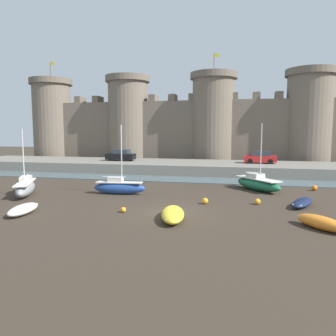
% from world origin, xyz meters
% --- Properties ---
extents(ground_plane, '(160.00, 160.00, 0.00)m').
position_xyz_m(ground_plane, '(0.00, 0.00, 0.00)').
color(ground_plane, '#382D23').
extents(water_channel, '(80.00, 4.50, 0.10)m').
position_xyz_m(water_channel, '(0.00, 14.97, 0.05)').
color(water_channel, slate).
rests_on(water_channel, ground).
extents(quay_road, '(70.09, 10.00, 1.37)m').
position_xyz_m(quay_road, '(0.00, 22.22, 0.68)').
color(quay_road, slate).
rests_on(quay_road, ground).
extents(castle, '(65.58, 7.49, 17.80)m').
position_xyz_m(castle, '(-0.00, 32.20, 6.77)').
color(castle, '#706354').
rests_on(castle, ground).
extents(rowboat_foreground_left, '(2.45, 3.76, 0.58)m').
position_xyz_m(rowboat_foreground_left, '(9.19, 3.94, 0.31)').
color(rowboat_foreground_left, '#141E3D').
rests_on(rowboat_foreground_left, ground).
extents(rowboat_midflat_centre, '(1.79, 3.46, 0.62)m').
position_xyz_m(rowboat_midflat_centre, '(-9.75, -2.56, 0.32)').
color(rowboat_midflat_centre, silver).
rests_on(rowboat_midflat_centre, ground).
extents(sailboat_midflat_left, '(4.74, 1.45, 6.15)m').
position_xyz_m(sailboat_midflat_left, '(-5.90, 5.44, 0.65)').
color(sailboat_midflat_left, '#234793').
rests_on(sailboat_midflat_left, ground).
extents(rowboat_near_channel_right, '(2.18, 4.19, 0.72)m').
position_xyz_m(rowboat_near_channel_right, '(0.52, -1.80, 0.38)').
color(rowboat_near_channel_right, yellow).
rests_on(rowboat_near_channel_right, ground).
extents(sailboat_foreground_centre, '(4.78, 5.36, 6.30)m').
position_xyz_m(sailboat_foreground_centre, '(6.22, 10.07, 0.67)').
color(sailboat_foreground_centre, '#1E6B47').
rests_on(sailboat_foreground_centre, ground).
extents(rowboat_midflat_right, '(2.92, 3.19, 0.76)m').
position_xyz_m(rowboat_midflat_right, '(9.23, -1.85, 0.40)').
color(rowboat_midflat_right, orange).
rests_on(rowboat_midflat_right, ground).
extents(sailboat_foreground_right, '(3.66, 5.58, 5.81)m').
position_xyz_m(sailboat_foreground_right, '(-13.69, 3.11, 0.69)').
color(sailboat_foreground_right, gray).
rests_on(sailboat_foreground_right, ground).
extents(mooring_buoy_mid_mud, '(0.38, 0.38, 0.38)m').
position_xyz_m(mooring_buoy_mid_mud, '(-3.21, -0.73, 0.19)').
color(mooring_buoy_mid_mud, orange).
rests_on(mooring_buoy_mid_mud, ground).
extents(mooring_buoy_near_shore, '(0.52, 0.52, 0.52)m').
position_xyz_m(mooring_buoy_near_shore, '(11.46, 11.14, 0.26)').
color(mooring_buoy_near_shore, orange).
rests_on(mooring_buoy_near_shore, ground).
extents(mooring_buoy_off_centre, '(0.46, 0.46, 0.46)m').
position_xyz_m(mooring_buoy_off_centre, '(5.95, 3.84, 0.23)').
color(mooring_buoy_off_centre, orange).
rests_on(mooring_buoy_off_centre, ground).
extents(mooring_buoy_near_channel, '(0.48, 0.48, 0.48)m').
position_xyz_m(mooring_buoy_near_channel, '(2.02, 3.14, 0.24)').
color(mooring_buoy_near_channel, orange).
rests_on(mooring_buoy_near_channel, ground).
extents(car_quay_east, '(4.10, 1.88, 1.62)m').
position_xyz_m(car_quay_east, '(7.06, 22.83, 2.14)').
color(car_quay_east, red).
rests_on(car_quay_east, quay_road).
extents(car_quay_west, '(4.10, 1.88, 1.62)m').
position_xyz_m(car_quay_west, '(-12.19, 22.37, 2.14)').
color(car_quay_west, black).
rests_on(car_quay_west, quay_road).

